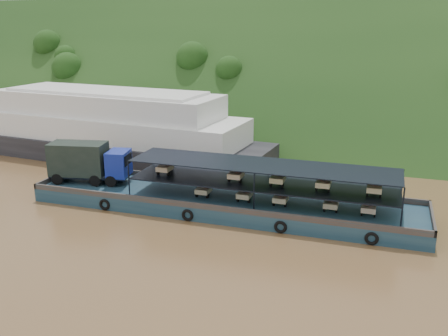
% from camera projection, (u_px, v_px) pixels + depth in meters
% --- Properties ---
extents(ground, '(160.00, 160.00, 0.00)m').
position_uv_depth(ground, '(235.00, 214.00, 43.85)').
color(ground, brown).
rests_on(ground, ground).
extents(hillside, '(140.00, 39.60, 39.60)m').
position_uv_depth(hillside, '(304.00, 131.00, 76.62)').
color(hillside, '#153312').
rests_on(hillside, ground).
extents(cargo_barge, '(35.07, 7.18, 5.09)m').
position_uv_depth(cargo_barge, '(204.00, 194.00, 45.09)').
color(cargo_barge, '#122C40').
rests_on(cargo_barge, ground).
extents(passenger_ferry, '(41.83, 13.83, 8.32)m').
position_uv_depth(passenger_ferry, '(108.00, 128.00, 61.58)').
color(passenger_ferry, black).
rests_on(passenger_ferry, ground).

